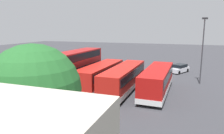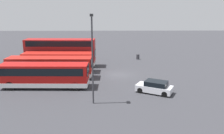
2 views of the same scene
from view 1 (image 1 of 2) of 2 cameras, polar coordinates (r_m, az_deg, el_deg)
name	(u,v)px [view 1 (image 1 of 2)]	position (r m, az deg, el deg)	size (l,w,h in m)	color
ground_plane	(130,74)	(34.67, 5.02, -1.92)	(140.00, 140.00, 0.00)	#38383D
bus_single_deck_near_end	(157,80)	(24.68, 12.36, -3.46)	(2.86, 10.60, 2.95)	#B71411
bus_single_deck_second	(124,78)	(25.14, 3.31, -2.96)	(2.80, 11.51, 2.95)	red
bus_single_deck_third	(101,75)	(26.57, -3.10, -2.21)	(2.86, 10.48, 2.95)	red
bus_double_decker_fourth	(75,67)	(27.73, -10.27, -0.08)	(2.98, 11.45, 4.55)	#A51919
car_hatchback_silver	(179,68)	(37.40, 18.03, -0.39)	(3.47, 4.39, 1.43)	silver
lamp_post_tall	(203,46)	(30.12, 23.74, 5.23)	(0.70, 0.30, 8.91)	#38383D
waste_bin_yellow	(85,63)	(42.28, -7.57, 0.98)	(0.60, 0.60, 0.95)	#333338
tree_rightmost	(34,91)	(12.25, -20.64, -6.09)	(5.19, 5.19, 6.76)	#4C3823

